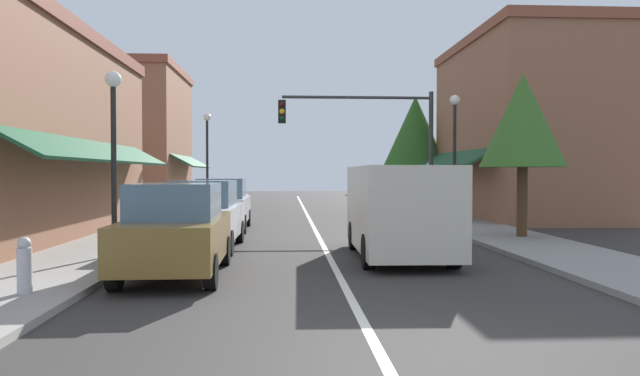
{
  "coord_description": "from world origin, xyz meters",
  "views": [
    {
      "loc": [
        -1.03,
        -5.58,
        1.97
      ],
      "look_at": [
        0.09,
        13.47,
        1.48
      ],
      "focal_mm": 33.57,
      "sensor_mm": 36.0,
      "label": 1
    }
  ],
  "objects_px": {
    "street_lamp_left_near": "(114,131)",
    "street_lamp_left_far": "(207,146)",
    "parked_car_nearest_left": "(176,231)",
    "parked_car_second_left": "(204,215)",
    "tree_right_near": "(523,121)",
    "street_lamp_right_mid": "(455,138)",
    "tree_right_far": "(415,132)",
    "fire_hydrant": "(24,265)",
    "traffic_signal_mast_arm": "(375,131)",
    "parked_car_third_left": "(222,204)",
    "van_in_lane": "(398,208)"
  },
  "relations": [
    {
      "from": "parked_car_third_left",
      "to": "street_lamp_left_far",
      "type": "height_order",
      "value": "street_lamp_left_far"
    },
    {
      "from": "street_lamp_left_near",
      "to": "parked_car_third_left",
      "type": "bearing_deg",
      "value": 76.9
    },
    {
      "from": "traffic_signal_mast_arm",
      "to": "fire_hydrant",
      "type": "relative_size",
      "value": 7.11
    },
    {
      "from": "traffic_signal_mast_arm",
      "to": "fire_hydrant",
      "type": "distance_m",
      "value": 16.37
    },
    {
      "from": "parked_car_nearest_left",
      "to": "parked_car_second_left",
      "type": "distance_m",
      "value": 4.12
    },
    {
      "from": "street_lamp_right_mid",
      "to": "street_lamp_left_far",
      "type": "bearing_deg",
      "value": 140.4
    },
    {
      "from": "parked_car_nearest_left",
      "to": "traffic_signal_mast_arm",
      "type": "relative_size",
      "value": 0.67
    },
    {
      "from": "traffic_signal_mast_arm",
      "to": "tree_right_near",
      "type": "relative_size",
      "value": 1.28
    },
    {
      "from": "parked_car_third_left",
      "to": "street_lamp_left_far",
      "type": "distance_m",
      "value": 9.15
    },
    {
      "from": "van_in_lane",
      "to": "parked_car_nearest_left",
      "type": "bearing_deg",
      "value": -152.86
    },
    {
      "from": "street_lamp_left_far",
      "to": "tree_right_near",
      "type": "relative_size",
      "value": 1.0
    },
    {
      "from": "tree_right_near",
      "to": "van_in_lane",
      "type": "bearing_deg",
      "value": -142.26
    },
    {
      "from": "tree_right_far",
      "to": "fire_hydrant",
      "type": "relative_size",
      "value": 6.92
    },
    {
      "from": "tree_right_far",
      "to": "traffic_signal_mast_arm",
      "type": "bearing_deg",
      "value": -113.35
    },
    {
      "from": "parked_car_nearest_left",
      "to": "fire_hydrant",
      "type": "relative_size",
      "value": 4.74
    },
    {
      "from": "parked_car_nearest_left",
      "to": "street_lamp_left_near",
      "type": "height_order",
      "value": "street_lamp_left_near"
    },
    {
      "from": "parked_car_nearest_left",
      "to": "street_lamp_left_far",
      "type": "distance_m",
      "value": 18.19
    },
    {
      "from": "tree_right_far",
      "to": "fire_hydrant",
      "type": "distance_m",
      "value": 24.73
    },
    {
      "from": "parked_car_nearest_left",
      "to": "street_lamp_left_far",
      "type": "xyz_separation_m",
      "value": [
        -1.73,
        17.95,
        2.38
      ]
    },
    {
      "from": "tree_right_near",
      "to": "parked_car_second_left",
      "type": "bearing_deg",
      "value": -170.8
    },
    {
      "from": "parked_car_third_left",
      "to": "tree_right_far",
      "type": "height_order",
      "value": "tree_right_far"
    },
    {
      "from": "parked_car_second_left",
      "to": "traffic_signal_mast_arm",
      "type": "height_order",
      "value": "traffic_signal_mast_arm"
    },
    {
      "from": "traffic_signal_mast_arm",
      "to": "tree_right_far",
      "type": "height_order",
      "value": "tree_right_far"
    },
    {
      "from": "street_lamp_right_mid",
      "to": "tree_right_near",
      "type": "bearing_deg",
      "value": -79.41
    },
    {
      "from": "tree_right_near",
      "to": "fire_hydrant",
      "type": "relative_size",
      "value": 5.58
    },
    {
      "from": "parked_car_nearest_left",
      "to": "tree_right_near",
      "type": "height_order",
      "value": "tree_right_near"
    },
    {
      "from": "parked_car_second_left",
      "to": "street_lamp_right_mid",
      "type": "relative_size",
      "value": 0.87
    },
    {
      "from": "parked_car_second_left",
      "to": "tree_right_near",
      "type": "relative_size",
      "value": 0.85
    },
    {
      "from": "street_lamp_left_near",
      "to": "tree_right_far",
      "type": "height_order",
      "value": "tree_right_far"
    },
    {
      "from": "street_lamp_left_near",
      "to": "tree_right_near",
      "type": "distance_m",
      "value": 11.23
    },
    {
      "from": "parked_car_second_left",
      "to": "fire_hydrant",
      "type": "bearing_deg",
      "value": -105.87
    },
    {
      "from": "parked_car_third_left",
      "to": "traffic_signal_mast_arm",
      "type": "distance_m",
      "value": 6.97
    },
    {
      "from": "street_lamp_right_mid",
      "to": "parked_car_second_left",
      "type": "bearing_deg",
      "value": -145.28
    },
    {
      "from": "street_lamp_left_near",
      "to": "tree_right_near",
      "type": "relative_size",
      "value": 0.87
    },
    {
      "from": "street_lamp_left_far",
      "to": "van_in_lane",
      "type": "bearing_deg",
      "value": -67.81
    },
    {
      "from": "street_lamp_right_mid",
      "to": "tree_right_far",
      "type": "xyz_separation_m",
      "value": [
        0.79,
        10.11,
        0.9
      ]
    },
    {
      "from": "parked_car_second_left",
      "to": "parked_car_third_left",
      "type": "xyz_separation_m",
      "value": [
        -0.06,
        5.15,
        0.0
      ]
    },
    {
      "from": "fire_hydrant",
      "to": "street_lamp_left_near",
      "type": "bearing_deg",
      "value": 87.58
    },
    {
      "from": "parked_car_second_left",
      "to": "fire_hydrant",
      "type": "relative_size",
      "value": 4.75
    },
    {
      "from": "parked_car_third_left",
      "to": "traffic_signal_mast_arm",
      "type": "height_order",
      "value": "traffic_signal_mast_arm"
    },
    {
      "from": "tree_right_near",
      "to": "parked_car_third_left",
      "type": "bearing_deg",
      "value": 157.76
    },
    {
      "from": "traffic_signal_mast_arm",
      "to": "van_in_lane",
      "type": "bearing_deg",
      "value": -95.38
    },
    {
      "from": "tree_right_far",
      "to": "fire_hydrant",
      "type": "bearing_deg",
      "value": -116.36
    },
    {
      "from": "parked_car_second_left",
      "to": "traffic_signal_mast_arm",
      "type": "bearing_deg",
      "value": 56.21
    },
    {
      "from": "parked_car_nearest_left",
      "to": "street_lamp_right_mid",
      "type": "xyz_separation_m",
      "value": [
        8.14,
        9.79,
        2.33
      ]
    },
    {
      "from": "street_lamp_right_mid",
      "to": "street_lamp_left_far",
      "type": "distance_m",
      "value": 12.81
    },
    {
      "from": "street_lamp_left_near",
      "to": "street_lamp_left_far",
      "type": "distance_m",
      "value": 15.79
    },
    {
      "from": "fire_hydrant",
      "to": "parked_car_third_left",
      "type": "bearing_deg",
      "value": 80.8
    },
    {
      "from": "parked_car_second_left",
      "to": "traffic_signal_mast_arm",
      "type": "relative_size",
      "value": 0.67
    },
    {
      "from": "street_lamp_left_far",
      "to": "tree_right_far",
      "type": "distance_m",
      "value": 10.87
    }
  ]
}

